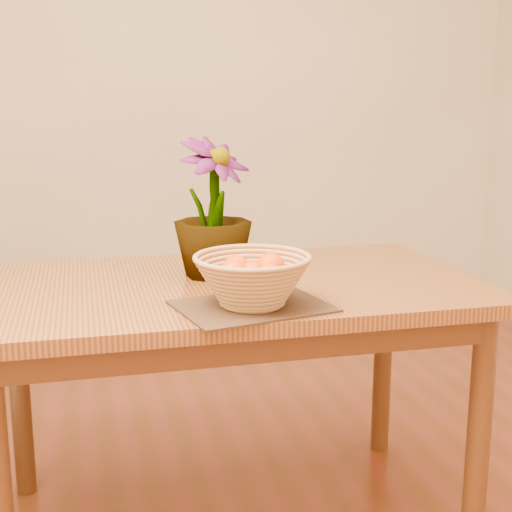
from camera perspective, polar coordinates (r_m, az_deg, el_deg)
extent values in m
cube|color=beige|center=(3.88, -8.19, 13.67)|extent=(4.00, 0.02, 2.70)
cube|color=brown|center=(2.02, -2.03, -2.61)|extent=(1.40, 0.80, 0.04)
cube|color=#482610|center=(2.04, -2.02, -4.24)|extent=(1.28, 0.68, 0.08)
cylinder|color=#482610|center=(2.09, 17.38, -13.64)|extent=(0.06, 0.06, 0.71)
cylinder|color=#482610|center=(2.42, -18.39, -10.10)|extent=(0.06, 0.06, 0.71)
cylinder|color=#482610|center=(2.61, 10.11, -7.93)|extent=(0.06, 0.06, 0.71)
cube|color=#3D2716|center=(1.77, -0.30, -4.04)|extent=(0.41, 0.34, 0.01)
cylinder|color=tan|center=(1.77, -0.30, -3.83)|extent=(0.15, 0.15, 0.01)
sphere|color=#F84604|center=(1.75, -0.30, -1.42)|extent=(0.06, 0.06, 0.06)
sphere|color=#F84604|center=(1.78, 1.16, -0.91)|extent=(0.07, 0.07, 0.07)
sphere|color=#F84604|center=(1.79, -1.60, -0.98)|extent=(0.07, 0.07, 0.07)
sphere|color=#F84604|center=(1.71, -1.83, -1.54)|extent=(0.07, 0.07, 0.07)
sphere|color=#F84604|center=(1.70, 1.06, -1.68)|extent=(0.07, 0.07, 0.07)
imported|color=#194914|center=(2.05, -3.49, 3.87)|extent=(0.31, 0.31, 0.40)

